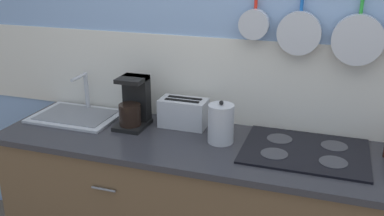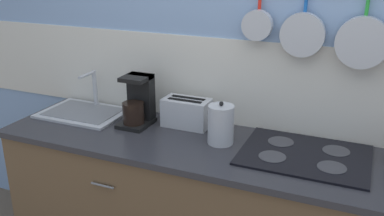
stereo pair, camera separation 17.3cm
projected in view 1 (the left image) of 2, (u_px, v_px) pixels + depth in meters
The scene contains 7 objects.
wall_back at pixel (266, 68), 2.44m from camera, with size 7.20×0.15×2.60m.
countertop at pixel (249, 153), 2.25m from camera, with size 2.85×0.65×0.03m.
sink_basin at pixel (77, 114), 2.69m from camera, with size 0.52×0.38×0.25m.
coffee_maker at pixel (134, 105), 2.52m from camera, with size 0.17×0.22×0.30m.
toaster at pixel (183, 113), 2.52m from camera, with size 0.29×0.15×0.17m.
kettle at pixel (221, 124), 2.30m from camera, with size 0.14×0.14×0.24m.
cooktop at pixel (305, 151), 2.22m from camera, with size 0.64×0.49×0.01m.
Camera 1 is at (0.37, -2.02, 1.90)m, focal length 40.00 mm.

